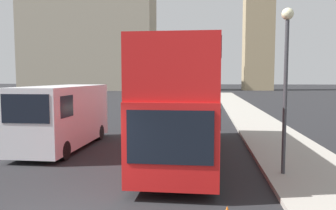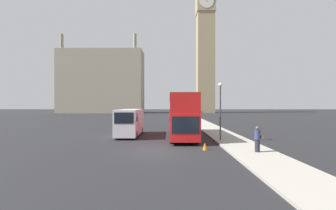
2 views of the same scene
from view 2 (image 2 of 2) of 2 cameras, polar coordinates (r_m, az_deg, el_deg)
ground_plane at (r=16.26m, az=-3.24°, el=-11.55°), size 300.00×300.00×0.00m
sidewalk_strip at (r=17.14m, az=19.78°, el=-10.70°), size 3.20×120.00×0.15m
clock_tower at (r=99.02m, az=9.44°, el=15.24°), size 7.53×7.70×57.06m
building_block_distant at (r=95.09m, az=-16.44°, el=5.63°), size 33.18×10.85×30.51m
red_double_decker_bus at (r=22.64m, az=3.58°, el=-2.20°), size 2.48×10.14×4.28m
white_van at (r=23.87m, az=-9.69°, el=-4.24°), size 2.13×6.21×2.78m
pedestrian at (r=16.14m, az=21.77°, el=-8.05°), size 0.54×0.38×1.70m
street_lamp at (r=20.60m, az=13.15°, el=0.83°), size 0.36×0.36×5.09m
traffic_cone at (r=16.71m, az=9.37°, el=-10.28°), size 0.36×0.36×0.55m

